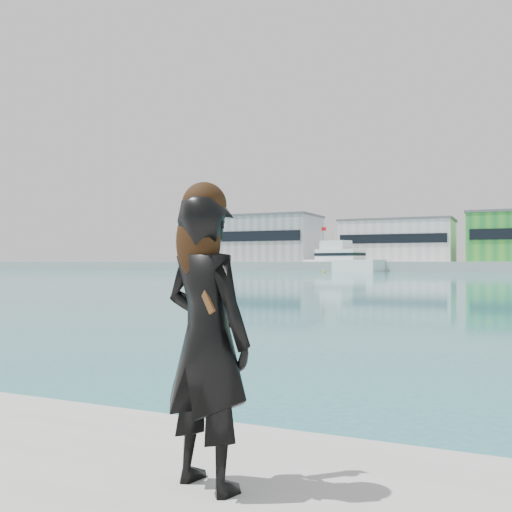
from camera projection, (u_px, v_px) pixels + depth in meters
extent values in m
cube|color=#9E9E99|center=(504.00, 266.00, 122.08)|extent=(320.00, 40.00, 2.00)
cube|color=gray|center=(265.00, 240.00, 142.87)|extent=(26.00, 16.00, 11.00)
cube|color=black|center=(251.00, 236.00, 135.49)|extent=(24.70, 0.20, 2.42)
cube|color=#59595B|center=(265.00, 217.00, 142.92)|extent=(26.52, 16.32, 0.50)
cube|color=silver|center=(398.00, 242.00, 129.33)|extent=(24.00, 15.00, 9.00)
cube|color=black|center=(392.00, 239.00, 122.40)|extent=(22.80, 0.20, 1.98)
cube|color=#59595B|center=(398.00, 221.00, 129.37)|extent=(24.48, 15.30, 0.50)
cylinder|color=silver|center=(321.00, 244.00, 129.50)|extent=(0.16, 0.16, 8.00)
cube|color=#B80A13|center=(324.00, 229.00, 129.28)|extent=(1.20, 0.04, 0.80)
cube|color=white|center=(343.00, 265.00, 117.99)|extent=(18.58, 11.47, 2.40)
cube|color=white|center=(340.00, 254.00, 118.74)|extent=(10.86, 7.69, 2.20)
cube|color=white|center=(336.00, 245.00, 119.48)|extent=(6.85, 5.43, 1.80)
cube|color=black|center=(340.00, 254.00, 118.74)|extent=(11.09, 7.86, 0.60)
cylinder|color=silver|center=(336.00, 236.00, 119.50)|extent=(0.16, 0.16, 2.00)
sphere|color=yellow|center=(325.00, 272.00, 106.79)|extent=(0.50, 0.50, 0.50)
imported|color=black|center=(207.00, 341.00, 3.31)|extent=(0.71, 0.56, 1.70)
sphere|color=black|center=(204.00, 204.00, 3.30)|extent=(0.26, 0.26, 0.26)
ellipsoid|color=black|center=(198.00, 241.00, 3.26)|extent=(0.28, 0.15, 0.45)
cylinder|color=tan|center=(193.00, 226.00, 3.53)|extent=(0.13, 0.21, 0.37)
cylinder|color=white|center=(198.00, 203.00, 3.57)|extent=(0.10, 0.10, 0.03)
cube|color=black|center=(203.00, 195.00, 3.60)|extent=(0.06, 0.03, 0.12)
cube|color=#4C2D14|center=(200.00, 283.00, 3.23)|extent=(0.23, 0.08, 0.35)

